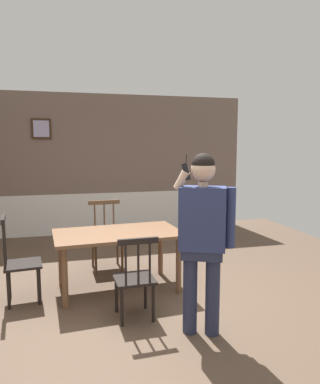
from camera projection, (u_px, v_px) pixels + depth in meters
The scene contains 7 objects.
ground_plane at pixel (132, 308), 4.11m from camera, with size 8.34×8.34×0.00m, color brown.
room_back_partition at pixel (99, 167), 7.58m from camera, with size 6.23×0.17×2.90m.
dining_table at pixel (118, 239), 4.59m from camera, with size 1.64×1.02×0.76m.
chair_near_window at pixel (106, 237), 5.41m from camera, with size 0.50×0.50×1.01m.
chair_by_doorway at pixel (19, 262), 4.24m from camera, with size 0.46×0.46×1.04m.
chair_at_table_head at pixel (135, 278), 3.83m from camera, with size 0.43×0.43×0.92m.
person_figure at pixel (203, 230), 3.45m from camera, with size 0.56×0.40×1.77m.
Camera 1 is at (-0.68, -3.86, 1.84)m, focal length 33.80 mm.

